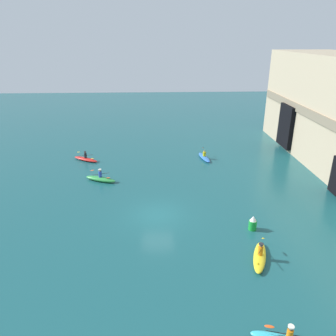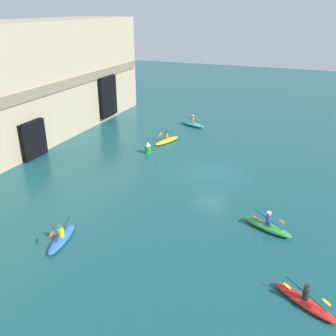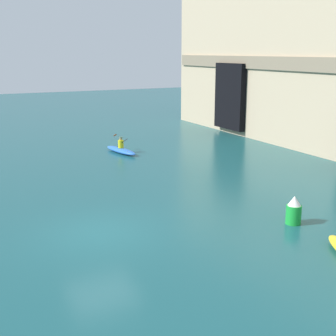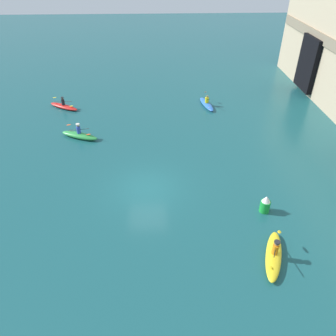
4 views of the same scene
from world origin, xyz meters
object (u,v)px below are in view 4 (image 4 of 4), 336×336
Objects in this scene: kayak_blue at (207,104)px; kayak_yellow at (274,255)px; kayak_green at (79,135)px; kayak_red at (64,106)px; marker_buoy at (265,204)px.

kayak_yellow reaches higher than kayak_blue.
kayak_green is (-12.44, -11.63, 0.03)m from kayak_yellow.
kayak_red is 6.20m from kayak_green.
kayak_green is 15.15m from marker_buoy.
kayak_red reaches higher than marker_buoy.
kayak_blue is 0.97× the size of kayak_yellow.
kayak_blue is at bearing 50.68° from kayak_green.
kayak_yellow is (18.12, 14.10, 0.02)m from kayak_red.
kayak_red is 0.97× the size of kayak_green.
kayak_red is 20.76m from marker_buoy.
kayak_green is 2.95× the size of marker_buoy.
kayak_red is at bearing -101.53° from kayak_blue.
kayak_green reaches higher than marker_buoy.
kayak_red is at bearing 136.66° from kayak_green.
marker_buoy is (14.74, 14.62, 0.30)m from kayak_red.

